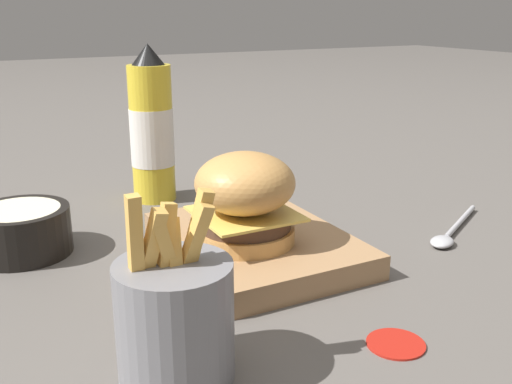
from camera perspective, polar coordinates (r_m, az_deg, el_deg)
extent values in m
plane|color=#5B5651|center=(0.71, -1.56, -6.09)|extent=(6.00, 6.00, 0.00)
cube|color=#A37A51|center=(0.71, 0.00, -4.96)|extent=(0.26, 0.19, 0.03)
cylinder|color=tan|center=(0.67, -1.03, -4.07)|extent=(0.11, 0.11, 0.02)
cylinder|color=#4C3323|center=(0.67, -1.04, -2.79)|extent=(0.10, 0.10, 0.01)
cube|color=#EAC656|center=(0.66, -1.04, -2.07)|extent=(0.11, 0.11, 0.00)
ellipsoid|color=tan|center=(0.65, -1.06, 0.86)|extent=(0.11, 0.11, 0.07)
cylinder|color=yellow|center=(0.90, -9.88, 5.46)|extent=(0.06, 0.06, 0.20)
cylinder|color=white|center=(0.90, -9.87, 5.21)|extent=(0.06, 0.06, 0.08)
cone|color=black|center=(0.89, -10.27, 12.80)|extent=(0.05, 0.05, 0.03)
cylinder|color=slate|center=(0.48, -7.71, -12.10)|extent=(0.09, 0.09, 0.10)
cube|color=gold|center=(0.45, -11.36, -6.09)|extent=(0.02, 0.01, 0.10)
cube|color=gold|center=(0.46, -7.75, -7.01)|extent=(0.03, 0.01, 0.07)
cube|color=gold|center=(0.46, -8.62, -6.34)|extent=(0.02, 0.02, 0.09)
cube|color=gold|center=(0.46, -6.09, -5.39)|extent=(0.02, 0.03, 0.10)
cube|color=gold|center=(0.46, -8.18, -6.79)|extent=(0.02, 0.03, 0.08)
cube|color=gold|center=(0.45, -10.26, -6.44)|extent=(0.03, 0.03, 0.09)
cube|color=gold|center=(0.46, -6.35, -5.92)|extent=(0.03, 0.03, 0.09)
cylinder|color=black|center=(0.76, -21.46, -3.50)|extent=(0.11, 0.11, 0.06)
cylinder|color=beige|center=(0.75, -21.66, -1.72)|extent=(0.09, 0.09, 0.01)
cylinder|color=#B2B2B7|center=(0.85, 18.90, -2.64)|extent=(0.07, 0.12, 0.01)
ellipsoid|color=#B2B2B7|center=(0.77, 17.30, -4.55)|extent=(0.04, 0.05, 0.01)
cylinder|color=#B21E14|center=(0.55, 13.17, -13.82)|extent=(0.05, 0.05, 0.00)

